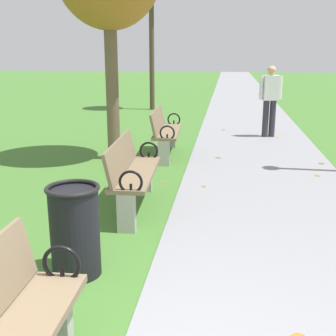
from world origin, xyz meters
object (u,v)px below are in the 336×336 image
at_px(park_bench_3, 165,131).
at_px(trash_bin, 75,231).
at_px(pedestrian_walking, 270,98).
at_px(park_bench_2, 132,172).

height_order(park_bench_3, trash_bin, park_bench_3).
relative_size(pedestrian_walking, trash_bin, 1.93).
distance_m(park_bench_3, pedestrian_walking, 3.06).
bearing_deg(park_bench_3, trash_bin, -91.81).
bearing_deg(pedestrian_walking, trash_bin, -108.54).
xyz_separation_m(pedestrian_walking, trash_bin, (-2.28, -6.81, -0.50)).
relative_size(park_bench_2, trash_bin, 1.93).
xyz_separation_m(park_bench_3, trash_bin, (-0.15, -4.66, -0.06)).
height_order(pedestrian_walking, trash_bin, pedestrian_walking).
distance_m(park_bench_3, trash_bin, 4.67).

